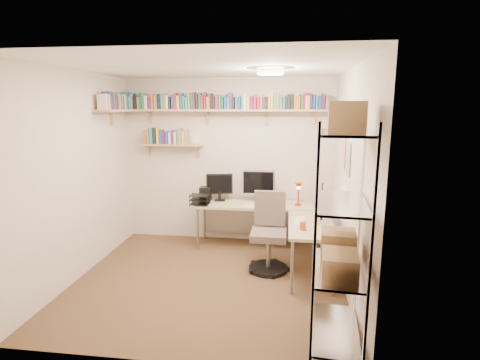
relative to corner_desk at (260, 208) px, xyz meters
name	(u,v)px	position (x,y,z in m)	size (l,w,h in m)	color
ground	(209,280)	(-0.54, -0.96, -0.66)	(3.20, 3.20, 0.00)	#3F2D1B
room_shell	(207,154)	(-0.54, -0.96, 0.89)	(3.24, 3.04, 2.52)	beige
wall_shelves	(197,110)	(-0.97, 0.34, 1.37)	(3.12, 1.09, 0.80)	tan
corner_desk	(260,208)	(0.00, 0.00, 0.00)	(1.96, 1.70, 1.16)	tan
office_chair	(269,238)	(0.16, -0.52, -0.24)	(0.53, 0.54, 1.00)	black
wire_rack	(341,220)	(0.81, -2.06, 0.50)	(0.49, 0.89, 2.12)	silver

